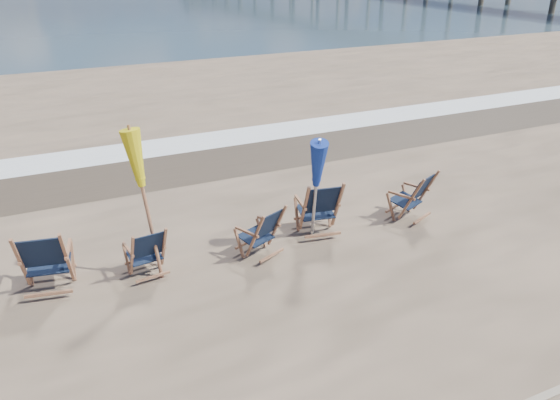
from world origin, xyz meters
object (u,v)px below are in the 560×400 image
(beach_chair_2, at_px, (277,228))
(umbrella_yellow, at_px, (143,167))
(beach_chair_0, at_px, (67,260))
(umbrella_blue, at_px, (316,163))
(beach_chair_4, at_px, (426,192))
(beach_chair_1, at_px, (164,249))
(beach_chair_3, at_px, (338,207))

(beach_chair_2, xyz_separation_m, umbrella_yellow, (-2.05, 0.16, 1.35))
(beach_chair_2, distance_m, umbrella_yellow, 2.46)
(beach_chair_0, height_order, umbrella_blue, umbrella_blue)
(beach_chair_4, height_order, umbrella_yellow, umbrella_yellow)
(umbrella_yellow, bearing_deg, beach_chair_1, -14.88)
(beach_chair_4, relative_size, umbrella_blue, 0.50)
(beach_chair_0, distance_m, umbrella_blue, 4.11)
(beach_chair_1, height_order, beach_chair_4, beach_chair_4)
(beach_chair_1, relative_size, umbrella_blue, 0.45)
(beach_chair_0, distance_m, beach_chair_4, 6.39)
(beach_chair_1, bearing_deg, umbrella_blue, 172.04)
(beach_chair_0, xyz_separation_m, beach_chair_2, (3.27, -0.19, -0.09))
(beach_chair_1, xyz_separation_m, beach_chair_4, (5.00, -0.03, 0.05))
(beach_chair_2, height_order, umbrella_yellow, umbrella_yellow)
(beach_chair_0, distance_m, beach_chair_2, 3.27)
(beach_chair_0, relative_size, beach_chair_2, 1.19)
(beach_chair_3, height_order, beach_chair_4, beach_chair_3)
(beach_chair_1, relative_size, umbrella_yellow, 0.38)
(beach_chair_4, height_order, umbrella_blue, umbrella_blue)
(beach_chair_3, bearing_deg, beach_chair_0, 8.52)
(beach_chair_3, relative_size, umbrella_yellow, 0.47)
(beach_chair_2, relative_size, beach_chair_4, 0.94)
(beach_chair_2, height_order, umbrella_blue, umbrella_blue)
(beach_chair_3, bearing_deg, beach_chair_2, 14.62)
(beach_chair_0, relative_size, beach_chair_3, 1.00)
(beach_chair_4, bearing_deg, beach_chair_3, -24.43)
(beach_chair_2, distance_m, umbrella_blue, 1.25)
(umbrella_blue, bearing_deg, beach_chair_4, 0.51)
(beach_chair_0, height_order, beach_chair_3, beach_chair_0)
(beach_chair_0, xyz_separation_m, umbrella_yellow, (1.22, -0.03, 1.26))
(beach_chair_2, relative_size, beach_chair_3, 0.85)
(beach_chair_4, xyz_separation_m, umbrella_blue, (-2.39, -0.02, 0.98))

